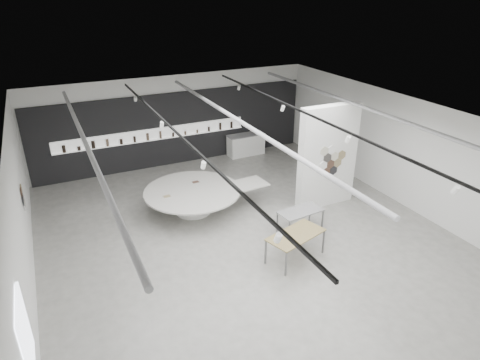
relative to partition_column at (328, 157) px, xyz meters
name	(u,v)px	position (x,y,z in m)	size (l,w,h in m)	color
room	(246,180)	(-3.59, -1.00, 0.27)	(12.02, 14.02, 3.82)	#999790
back_wall_display	(174,129)	(-3.58, 5.94, -0.26)	(11.80, 0.27, 3.10)	black
partition_column	(328,157)	(0.00, 0.00, 0.00)	(2.20, 0.38, 3.60)	white
display_island	(195,198)	(-4.35, 1.41, -1.26)	(4.37, 3.51, 0.84)	white
sample_table_wood	(296,236)	(-2.72, -2.40, -1.06)	(1.87, 1.30, 0.80)	olive
sample_table_stone	(301,212)	(-1.78, -1.19, -1.14)	(1.47, 0.84, 0.72)	gray
kitchen_counter	(246,145)	(-0.39, 5.51, -1.32)	(1.72, 0.71, 1.34)	white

